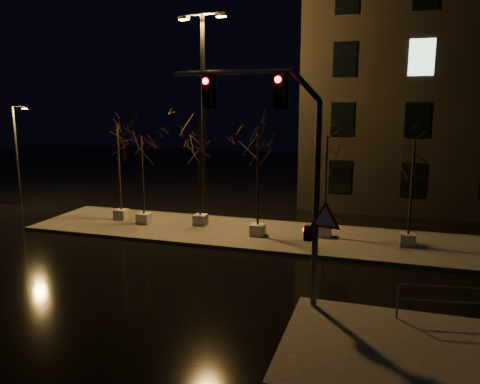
% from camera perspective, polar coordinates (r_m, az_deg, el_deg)
% --- Properties ---
extents(ground, '(90.00, 90.00, 0.00)m').
position_cam_1_polar(ground, '(17.91, -4.99, -10.32)').
color(ground, black).
rests_on(ground, ground).
extents(median, '(22.00, 5.00, 0.15)m').
position_cam_1_polar(median, '(23.26, 0.60, -5.04)').
color(median, '#403D39').
rests_on(median, ground).
extents(sidewalk_corner, '(7.00, 5.00, 0.15)m').
position_cam_1_polar(sidewalk_corner, '(13.59, 20.82, -17.98)').
color(sidewalk_corner, '#403D39').
rests_on(sidewalk_corner, ground).
extents(tree_0, '(1.80, 1.80, 5.37)m').
position_cam_1_polar(tree_0, '(25.78, -14.65, 5.58)').
color(tree_0, '#A5A39A').
rests_on(tree_0, median).
extents(tree_1, '(1.80, 1.80, 4.76)m').
position_cam_1_polar(tree_1, '(24.65, -11.90, 4.39)').
color(tree_1, '#A5A39A').
rests_on(tree_1, median).
extents(tree_2, '(1.80, 1.80, 5.50)m').
position_cam_1_polar(tree_2, '(23.85, -5.00, 5.72)').
color(tree_2, '#A5A39A').
rests_on(tree_2, median).
extents(tree_3, '(1.80, 1.80, 5.31)m').
position_cam_1_polar(tree_3, '(21.85, 2.23, 4.90)').
color(tree_3, '#A5A39A').
rests_on(tree_3, median).
extents(tree_4, '(1.80, 1.80, 4.93)m').
position_cam_1_polar(tree_4, '(22.03, 10.50, 4.02)').
color(tree_4, '#A5A39A').
rests_on(tree_4, median).
extents(tree_5, '(1.80, 1.80, 4.85)m').
position_cam_1_polar(tree_5, '(21.59, 20.36, 3.22)').
color(tree_5, '#A5A39A').
rests_on(tree_5, median).
extents(traffic_signal_mast, '(5.91, 1.24, 7.33)m').
position_cam_1_polar(traffic_signal_mast, '(14.54, 5.01, 4.90)').
color(traffic_signal_mast, '#55575C').
rests_on(traffic_signal_mast, sidewalk_corner).
extents(streetlight_main, '(2.67, 0.64, 10.65)m').
position_cam_1_polar(streetlight_main, '(24.46, -4.49, 10.49)').
color(streetlight_main, black).
rests_on(streetlight_main, median).
extents(streetlight_far, '(1.23, 0.25, 6.25)m').
position_cam_1_polar(streetlight_far, '(32.71, -25.50, 4.56)').
color(streetlight_far, black).
rests_on(streetlight_far, ground).
extents(guard_rail_a, '(2.54, 0.43, 1.11)m').
position_cam_1_polar(guard_rail_a, '(15.13, 23.49, -11.78)').
color(guard_rail_a, '#55575C').
rests_on(guard_rail_a, sidewalk_corner).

